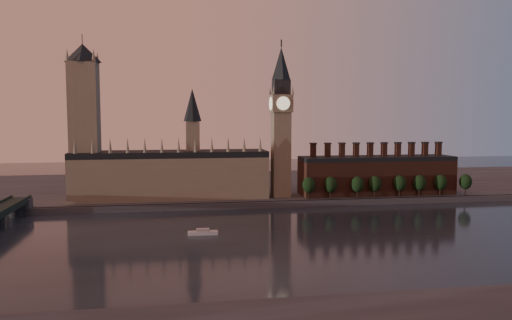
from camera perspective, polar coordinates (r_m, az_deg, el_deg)
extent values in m
plane|color=black|center=(240.87, 6.06, -9.27)|extent=(900.00, 900.00, 0.00)
cube|color=#4C4B51|center=(326.15, 1.85, -5.11)|extent=(900.00, 4.00, 4.00)
cube|color=#4C4B51|center=(413.72, -0.57, -2.95)|extent=(900.00, 180.00, 4.00)
cube|color=gray|center=(342.46, -9.71, -1.99)|extent=(130.00, 30.00, 28.00)
cube|color=black|center=(340.90, -9.75, 0.68)|extent=(130.00, 30.00, 4.00)
cube|color=gray|center=(340.52, -7.24, 2.40)|extent=(9.00, 9.00, 24.00)
cone|color=black|center=(340.26, -7.29, 6.27)|extent=(12.00, 12.00, 22.00)
cone|color=gray|center=(332.21, -20.01, 1.55)|extent=(2.60, 2.60, 10.00)
cone|color=gray|center=(330.39, -18.18, 1.59)|extent=(2.60, 2.60, 10.00)
cone|color=gray|center=(328.91, -16.34, 1.62)|extent=(2.60, 2.60, 10.00)
cone|color=gray|center=(327.78, -14.47, 1.65)|extent=(2.60, 2.60, 10.00)
cone|color=gray|center=(326.99, -12.60, 1.68)|extent=(2.60, 2.60, 10.00)
cone|color=gray|center=(326.56, -10.72, 1.71)|extent=(2.60, 2.60, 10.00)
cone|color=gray|center=(326.47, -8.84, 1.74)|extent=(2.60, 2.60, 10.00)
cone|color=gray|center=(326.74, -6.96, 1.76)|extent=(2.60, 2.60, 10.00)
cone|color=gray|center=(327.36, -5.08, 1.79)|extent=(2.60, 2.60, 10.00)
cone|color=gray|center=(328.33, -3.21, 1.81)|extent=(2.60, 2.60, 10.00)
cone|color=gray|center=(329.65, -1.36, 1.83)|extent=(2.60, 2.60, 10.00)
cone|color=gray|center=(331.31, 0.48, 1.84)|extent=(2.60, 2.60, 10.00)
cube|color=gray|center=(344.94, -18.97, 3.03)|extent=(18.00, 18.00, 90.00)
cone|color=black|center=(347.18, -19.21, 11.47)|extent=(24.00, 24.00, 12.00)
cylinder|color=#232326|center=(347.93, -19.24, 12.45)|extent=(0.50, 0.50, 12.00)
cone|color=gray|center=(340.56, -20.79, 11.21)|extent=(3.00, 3.00, 8.00)
cone|color=gray|center=(337.85, -18.08, 11.34)|extent=(3.00, 3.00, 8.00)
cone|color=gray|center=(356.18, -20.27, 10.94)|extent=(3.00, 3.00, 8.00)
cone|color=gray|center=(353.58, -17.68, 11.06)|extent=(3.00, 3.00, 8.00)
cube|color=gray|center=(343.70, 2.86, 0.62)|extent=(12.00, 12.00, 58.00)
cube|color=gray|center=(342.80, 2.88, 6.46)|extent=(14.00, 14.00, 12.00)
cube|color=#232326|center=(343.26, 2.89, 8.29)|extent=(11.00, 11.00, 10.00)
cone|color=black|center=(344.55, 2.90, 10.95)|extent=(13.00, 13.00, 22.00)
cylinder|color=#232326|center=(346.21, 2.91, 13.17)|extent=(1.00, 1.00, 5.00)
cylinder|color=beige|center=(335.77, 3.14, 6.49)|extent=(9.00, 0.50, 9.00)
cylinder|color=beige|center=(349.84, 2.63, 6.43)|extent=(9.00, 0.50, 9.00)
cylinder|color=beige|center=(341.36, 1.69, 6.47)|extent=(0.50, 9.00, 9.00)
cylinder|color=beige|center=(344.40, 4.06, 6.45)|extent=(0.50, 9.00, 9.00)
cone|color=gray|center=(335.47, 2.03, 8.03)|extent=(2.00, 2.00, 6.00)
cone|color=gray|center=(338.27, 4.21, 8.00)|extent=(2.00, 2.00, 6.00)
cone|color=gray|center=(348.21, 1.60, 7.92)|extent=(2.00, 2.00, 6.00)
cone|color=gray|center=(350.90, 3.71, 7.89)|extent=(2.00, 2.00, 6.00)
cube|color=#502B1E|center=(366.55, 13.61, -1.92)|extent=(110.00, 25.00, 24.00)
cube|color=black|center=(365.20, 13.65, 0.19)|extent=(110.00, 25.00, 3.00)
cube|color=#502B1E|center=(349.09, 6.55, 1.07)|extent=(3.50, 3.50, 9.00)
cube|color=#232326|center=(348.79, 6.56, 1.89)|extent=(4.20, 4.20, 1.00)
cube|color=#502B1E|center=(352.09, 8.19, 1.08)|extent=(3.50, 3.50, 9.00)
cube|color=#232326|center=(351.79, 8.20, 1.90)|extent=(4.20, 4.20, 1.00)
cube|color=#502B1E|center=(355.38, 9.79, 1.10)|extent=(3.50, 3.50, 9.00)
cube|color=#232326|center=(355.08, 9.80, 1.90)|extent=(4.20, 4.20, 1.00)
cube|color=#502B1E|center=(358.93, 11.37, 1.11)|extent=(3.50, 3.50, 9.00)
cube|color=#232326|center=(358.63, 11.38, 1.91)|extent=(4.20, 4.20, 1.00)
cube|color=#502B1E|center=(362.75, 12.91, 1.12)|extent=(3.50, 3.50, 9.00)
cube|color=#232326|center=(362.46, 12.93, 1.91)|extent=(4.20, 4.20, 1.00)
cube|color=#502B1E|center=(366.83, 14.42, 1.13)|extent=(3.50, 3.50, 9.00)
cube|color=#232326|center=(366.54, 14.44, 1.91)|extent=(4.20, 4.20, 1.00)
cube|color=#502B1E|center=(371.16, 15.90, 1.14)|extent=(3.50, 3.50, 9.00)
cube|color=#232326|center=(370.87, 15.92, 1.91)|extent=(4.20, 4.20, 1.00)
cube|color=#502B1E|center=(375.73, 17.34, 1.15)|extent=(3.50, 3.50, 9.00)
cube|color=#232326|center=(375.44, 17.36, 1.91)|extent=(4.20, 4.20, 1.00)
cube|color=#502B1E|center=(380.53, 18.75, 1.16)|extent=(3.50, 3.50, 9.00)
cube|color=#232326|center=(380.25, 18.77, 1.91)|extent=(4.20, 4.20, 1.00)
cube|color=#502B1E|center=(385.55, 20.12, 1.17)|extent=(3.50, 3.50, 9.00)
cube|color=#232326|center=(385.27, 20.14, 1.91)|extent=(4.20, 4.20, 1.00)
cylinder|color=black|center=(336.37, 6.04, -3.96)|extent=(0.80, 0.80, 6.00)
ellipsoid|color=black|center=(335.42, 6.05, -2.87)|extent=(8.60, 8.60, 10.75)
cylinder|color=black|center=(340.73, 8.49, -3.87)|extent=(0.80, 0.80, 6.00)
ellipsoid|color=black|center=(339.79, 8.50, -2.79)|extent=(8.60, 8.60, 10.75)
cylinder|color=black|center=(345.55, 11.50, -3.80)|extent=(0.80, 0.80, 6.00)
ellipsoid|color=black|center=(344.63, 11.52, -2.73)|extent=(8.60, 8.60, 10.75)
cylinder|color=black|center=(350.68, 13.41, -3.70)|extent=(0.80, 0.80, 6.00)
ellipsoid|color=black|center=(349.77, 13.43, -2.65)|extent=(8.60, 8.60, 10.75)
cylinder|color=black|center=(358.49, 16.07, -3.58)|extent=(0.80, 0.80, 6.00)
ellipsoid|color=black|center=(357.60, 16.10, -2.55)|extent=(8.60, 8.60, 10.75)
cylinder|color=black|center=(364.51, 18.15, -3.49)|extent=(0.80, 0.80, 6.00)
ellipsoid|color=black|center=(363.64, 18.18, -2.48)|extent=(8.60, 8.60, 10.75)
cylinder|color=black|center=(372.38, 20.29, -3.38)|extent=(0.80, 0.80, 6.00)
ellipsoid|color=black|center=(371.52, 20.32, -2.38)|extent=(8.60, 8.60, 10.75)
cylinder|color=black|center=(381.27, 22.79, -3.27)|extent=(0.80, 0.80, 6.00)
ellipsoid|color=black|center=(380.43, 22.83, -2.30)|extent=(8.60, 8.60, 10.75)
cube|color=#4C4B51|center=(332.40, -25.46, -4.53)|extent=(14.00, 8.00, 6.00)
cylinder|color=#232326|center=(328.18, -25.68, -5.21)|extent=(8.00, 8.00, 7.75)
cube|color=#BDBDBD|center=(254.76, -6.09, -8.28)|extent=(14.95, 4.34, 1.71)
cube|color=#BDBDBD|center=(254.42, -6.10, -7.95)|extent=(6.41, 3.23, 1.28)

